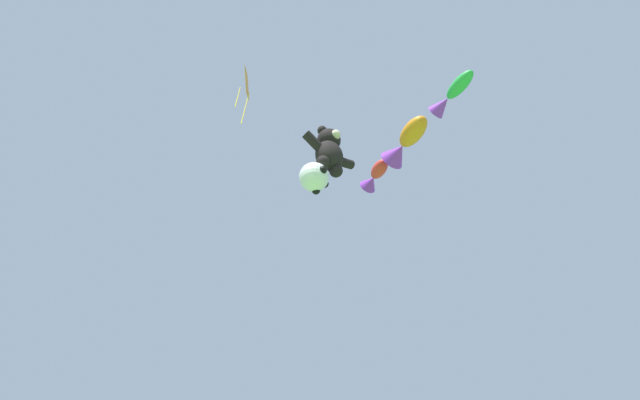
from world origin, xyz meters
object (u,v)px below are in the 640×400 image
at_px(fish_kite_crimson, 375,176).
at_px(fish_kite_emerald, 450,95).
at_px(soccer_ball_kite, 314,177).
at_px(fish_kite_tangerine, 405,143).
at_px(teddy_bear_kite, 329,151).
at_px(diamond_kite, 246,86).

relative_size(fish_kite_crimson, fish_kite_emerald, 0.90).
relative_size(soccer_ball_kite, fish_kite_tangerine, 0.45).
xyz_separation_m(teddy_bear_kite, fish_kite_crimson, (2.80, 0.55, 1.39)).
relative_size(teddy_bear_kite, fish_kite_emerald, 1.23).
relative_size(fish_kite_emerald, diamond_kite, 0.52).
height_order(fish_kite_tangerine, fish_kite_emerald, fish_kite_tangerine).
bearing_deg(diamond_kite, fish_kite_tangerine, -29.90).
bearing_deg(diamond_kite, teddy_bear_kite, -31.59).
bearing_deg(fish_kite_emerald, soccer_ball_kite, 120.76).
height_order(teddy_bear_kite, fish_kite_crimson, fish_kite_crimson).
distance_m(fish_kite_crimson, diamond_kite, 6.03).
bearing_deg(diamond_kite, fish_kite_crimson, -11.40).
bearing_deg(fish_kite_crimson, teddy_bear_kite, -168.94).
xyz_separation_m(fish_kite_crimson, fish_kite_emerald, (-0.91, -4.22, -0.70)).
bearing_deg(diamond_kite, soccer_ball_kite, -32.25).
bearing_deg(fish_kite_tangerine, fish_kite_crimson, 79.74).
distance_m(teddy_bear_kite, fish_kite_crimson, 3.18).
relative_size(soccer_ball_kite, diamond_kite, 0.30).
relative_size(fish_kite_crimson, fish_kite_tangerine, 0.71).
bearing_deg(diamond_kite, fish_kite_emerald, -49.30).
height_order(soccer_ball_kite, fish_kite_tangerine, fish_kite_tangerine).
height_order(teddy_bear_kite, fish_kite_tangerine, fish_kite_tangerine).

